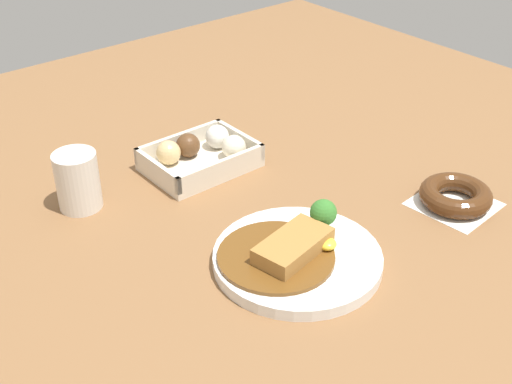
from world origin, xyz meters
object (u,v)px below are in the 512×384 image
curry_plate (296,255)px  donut_box (201,155)px  chocolate_ring_donut (456,196)px  coffee_mug (78,181)px

curry_plate → donut_box: (-0.06, -0.31, 0.01)m
chocolate_ring_donut → coffee_mug: bearing=-39.2°
curry_plate → donut_box: curry_plate is taller
donut_box → coffee_mug: bearing=-4.0°
coffee_mug → donut_box: bearing=176.0°
donut_box → chocolate_ring_donut: 0.44m
chocolate_ring_donut → coffee_mug: (0.46, -0.38, 0.03)m
curry_plate → coffee_mug: 0.37m
donut_box → coffee_mug: 0.23m
curry_plate → coffee_mug: (0.17, -0.33, 0.03)m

